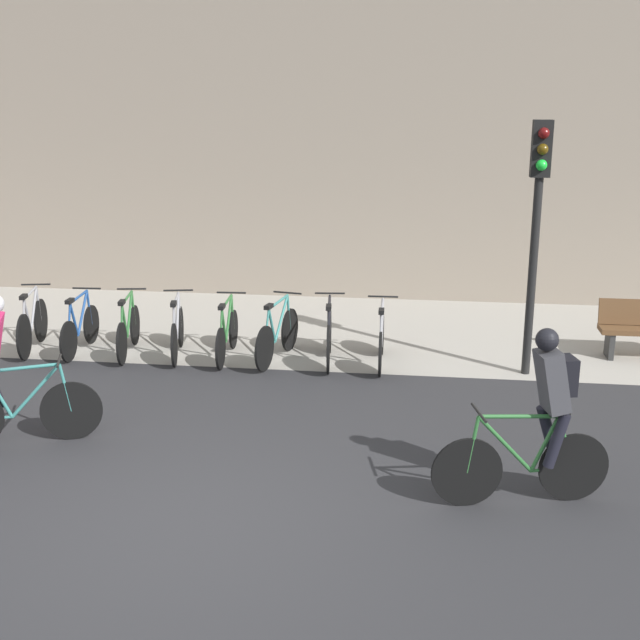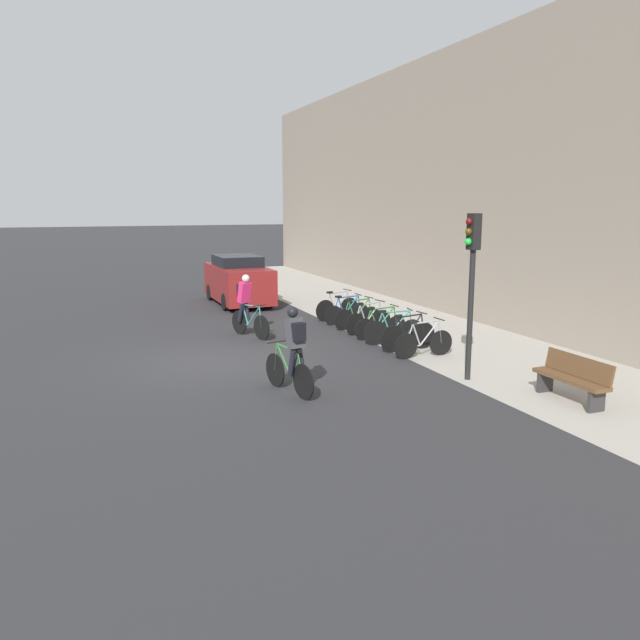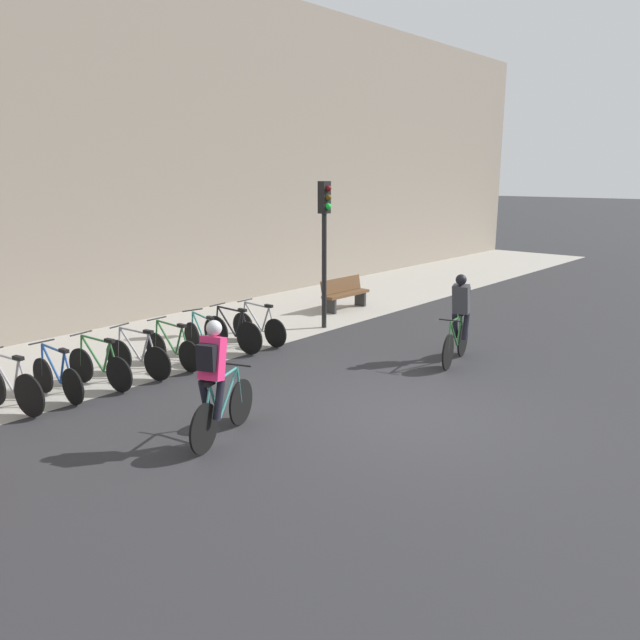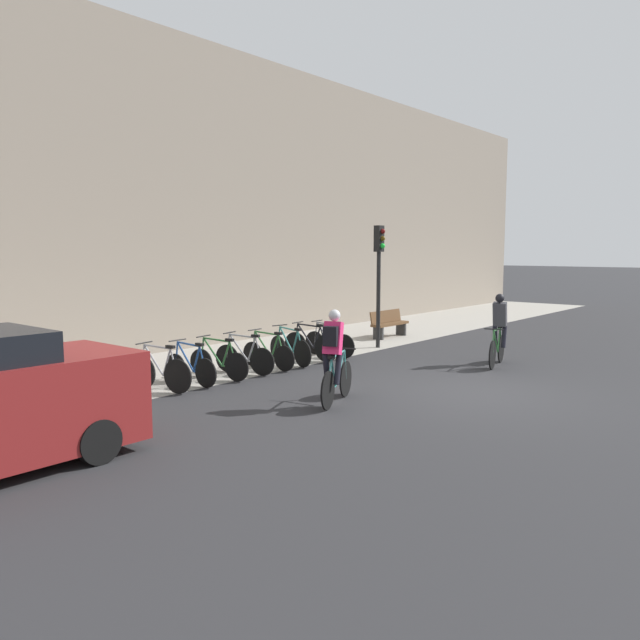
# 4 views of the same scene
# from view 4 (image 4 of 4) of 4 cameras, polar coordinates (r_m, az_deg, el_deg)

# --- Properties ---
(ground) EXTENTS (200.00, 200.00, 0.00)m
(ground) POSITION_cam_4_polar(r_m,az_deg,el_deg) (13.11, 13.65, -6.46)
(ground) COLOR #2B2B2D
(kerb_strip) EXTENTS (44.00, 4.50, 0.01)m
(kerb_strip) POSITION_cam_4_polar(r_m,az_deg,el_deg) (17.13, -7.05, -3.30)
(kerb_strip) COLOR #A39E93
(kerb_strip) RESTS_ON ground
(building_facade) EXTENTS (44.00, 0.60, 8.94)m
(building_facade) POSITION_cam_4_polar(r_m,az_deg,el_deg) (18.90, -12.62, 11.10)
(building_facade) COLOR gray
(building_facade) RESTS_ON ground
(cyclist_pink) EXTENTS (1.70, 0.71, 1.79)m
(cyclist_pink) POSITION_cam_4_polar(r_m,az_deg,el_deg) (11.56, 1.31, -3.23)
(cyclist_pink) COLOR black
(cyclist_pink) RESTS_ON ground
(cyclist_grey) EXTENTS (1.75, 0.59, 1.80)m
(cyclist_grey) POSITION_cam_4_polar(r_m,az_deg,el_deg) (16.26, 16.04, -0.67)
(cyclist_grey) COLOR black
(cyclist_grey) RESTS_ON ground
(parked_bike_0) EXTENTS (0.49, 1.64, 0.99)m
(parked_bike_0) POSITION_cam_4_polar(r_m,az_deg,el_deg) (13.20, -14.45, -4.57)
(parked_bike_0) COLOR black
(parked_bike_0) RESTS_ON ground
(parked_bike_1) EXTENTS (0.46, 1.59, 0.95)m
(parked_bike_1) POSITION_cam_4_polar(r_m,az_deg,el_deg) (13.66, -11.75, -4.24)
(parked_bike_1) COLOR black
(parked_bike_1) RESTS_ON ground
(parked_bike_2) EXTENTS (0.46, 1.65, 0.96)m
(parked_bike_2) POSITION_cam_4_polar(r_m,az_deg,el_deg) (14.15, -9.25, -3.80)
(parked_bike_2) COLOR black
(parked_bike_2) RESTS_ON ground
(parked_bike_3) EXTENTS (0.49, 1.62, 0.96)m
(parked_bike_3) POSITION_cam_4_polar(r_m,az_deg,el_deg) (14.67, -6.92, -3.39)
(parked_bike_3) COLOR black
(parked_bike_3) RESTS_ON ground
(parked_bike_4) EXTENTS (0.46, 1.65, 0.94)m
(parked_bike_4) POSITION_cam_4_polar(r_m,az_deg,el_deg) (15.21, -4.75, -3.05)
(parked_bike_4) COLOR black
(parked_bike_4) RESTS_ON ground
(parked_bike_5) EXTENTS (0.50, 1.70, 0.97)m
(parked_bike_5) POSITION_cam_4_polar(r_m,az_deg,el_deg) (15.77, -2.75, -2.63)
(parked_bike_5) COLOR black
(parked_bike_5) RESTS_ON ground
(parked_bike_6) EXTENTS (0.46, 1.69, 0.99)m
(parked_bike_6) POSITION_cam_4_polar(r_m,az_deg,el_deg) (16.35, -0.87, -2.26)
(parked_bike_6) COLOR black
(parked_bike_6) RESTS_ON ground
(parked_bike_7) EXTENTS (0.46, 1.67, 0.96)m
(parked_bike_7) POSITION_cam_4_polar(r_m,az_deg,el_deg) (16.94, 0.87, -2.02)
(parked_bike_7) COLOR black
(parked_bike_7) RESTS_ON ground
(traffic_light_pole) EXTENTS (0.26, 0.30, 3.59)m
(traffic_light_pole) POSITION_cam_4_polar(r_m,az_deg,el_deg) (18.36, 5.42, 5.16)
(traffic_light_pole) COLOR black
(traffic_light_pole) RESTS_ON ground
(bench) EXTENTS (1.69, 0.44, 0.89)m
(bench) POSITION_cam_4_polar(r_m,az_deg,el_deg) (20.74, 6.30, -0.29)
(bench) COLOR brown
(bench) RESTS_ON ground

